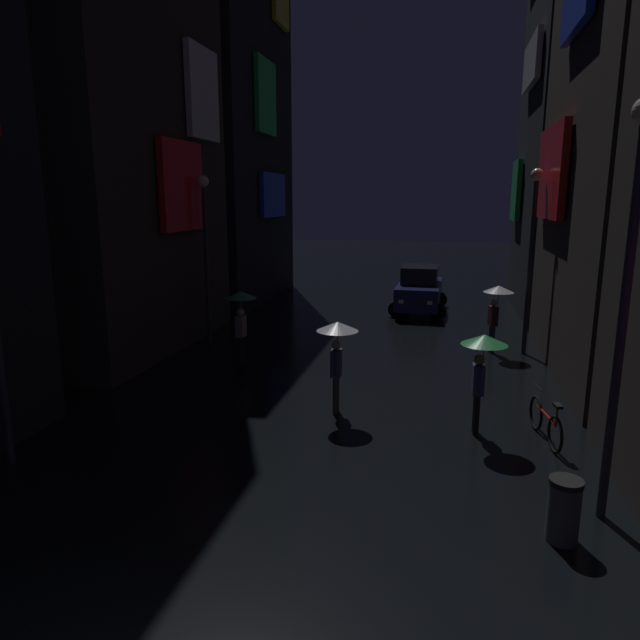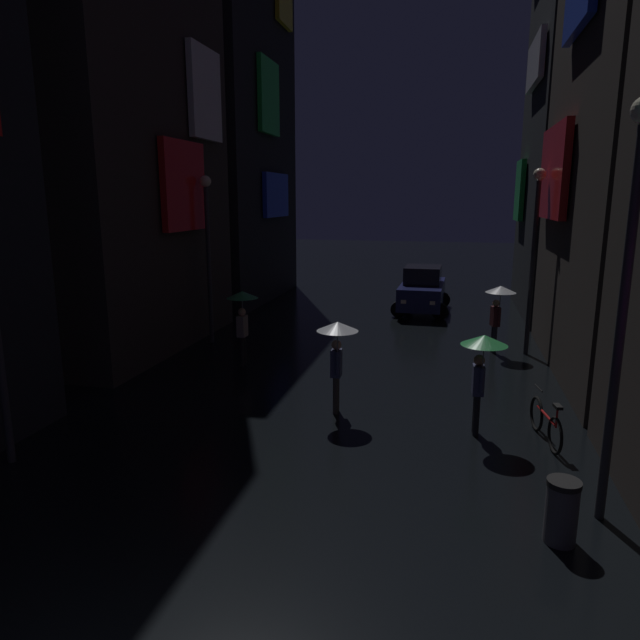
% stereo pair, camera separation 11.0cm
% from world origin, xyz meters
% --- Properties ---
extents(building_left_mid, '(4.25, 8.08, 19.80)m').
position_xyz_m(building_left_mid, '(-7.48, 13.04, 9.91)').
color(building_left_mid, '#2D2826').
rests_on(building_left_mid, ground).
extents(building_left_far, '(4.25, 8.40, 17.23)m').
position_xyz_m(building_left_far, '(-7.49, 22.20, 8.61)').
color(building_left_far, black).
rests_on(building_left_far, ground).
extents(building_right_far, '(4.25, 7.33, 22.50)m').
position_xyz_m(building_right_far, '(7.48, 21.67, 11.25)').
color(building_right_far, black).
rests_on(building_right_far, ground).
extents(pedestrian_far_right_clear, '(0.90, 0.90, 2.12)m').
position_xyz_m(pedestrian_far_right_clear, '(0.32, 8.57, 1.67)').
color(pedestrian_far_right_clear, '#38332D').
rests_on(pedestrian_far_right_clear, ground).
extents(pedestrian_near_crossing_clear, '(0.90, 0.90, 2.12)m').
position_xyz_m(pedestrian_near_crossing_clear, '(4.10, 14.59, 1.67)').
color(pedestrian_near_crossing_clear, '#2D2D38').
rests_on(pedestrian_near_crossing_clear, ground).
extents(pedestrian_midstreet_left_green, '(0.90, 0.90, 2.12)m').
position_xyz_m(pedestrian_midstreet_left_green, '(-3.07, 11.81, 1.67)').
color(pedestrian_midstreet_left_green, black).
rests_on(pedestrian_midstreet_left_green, ground).
extents(pedestrian_foreground_right_green, '(0.90, 0.90, 2.12)m').
position_xyz_m(pedestrian_foreground_right_green, '(3.32, 8.05, 1.67)').
color(pedestrian_foreground_right_green, black).
rests_on(pedestrian_foreground_right_green, ground).
extents(bicycle_parked_at_storefront, '(0.37, 1.80, 0.96)m').
position_xyz_m(bicycle_parked_at_storefront, '(4.60, 8.09, 0.39)').
color(bicycle_parked_at_storefront, black).
rests_on(bicycle_parked_at_storefront, ground).
extents(car_distant, '(2.32, 4.18, 1.92)m').
position_xyz_m(car_distant, '(1.51, 20.72, 0.93)').
color(car_distant, navy).
rests_on(car_distant, ground).
extents(streetlamp_right_far, '(0.36, 0.36, 5.54)m').
position_xyz_m(streetlamp_right_far, '(5.00, 14.76, 3.46)').
color(streetlamp_right_far, '#2D2D33').
rests_on(streetlamp_right_far, ground).
extents(streetlamp_right_near, '(0.36, 0.36, 6.00)m').
position_xyz_m(streetlamp_right_near, '(5.00, 5.38, 3.71)').
color(streetlamp_right_near, '#2D2D33').
rests_on(streetlamp_right_near, ground).
extents(streetlamp_left_far, '(0.36, 0.36, 5.39)m').
position_xyz_m(streetlamp_left_far, '(-5.00, 13.96, 3.38)').
color(streetlamp_left_far, '#2D2D33').
rests_on(streetlamp_left_far, ground).
extents(trash_bin, '(0.46, 0.46, 0.93)m').
position_xyz_m(trash_bin, '(4.30, 4.59, 0.47)').
color(trash_bin, '#3F3F47').
rests_on(trash_bin, ground).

